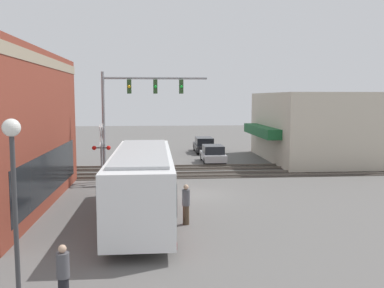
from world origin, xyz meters
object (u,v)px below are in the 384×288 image
Objects in this scene: crossing_signal at (101,148)px; parked_car_silver at (213,155)px; city_bus at (142,182)px; streetlamp at (15,200)px; pedestrian_by_lamp at (63,276)px; pedestrian_near_bus at (186,204)px; parked_car_black at (204,145)px.

crossing_signal is 0.90× the size of parked_car_silver.
streetlamp reaches higher than city_bus.
streetlamp is 26.32m from parked_car_silver.
parked_car_silver is at bearing -18.29° from streetlamp.
pedestrian_by_lamp is 0.96× the size of pedestrian_near_bus.
parked_car_black is (31.66, -8.23, -2.25)m from streetlamp.
parked_car_silver is (24.89, -8.23, -2.28)m from streetlamp.
parked_car_silver is (8.17, -8.23, -1.61)m from crossing_signal.
parked_car_silver is at bearing -11.36° from pedestrian_near_bus.
pedestrian_by_lamp is (0.37, -1.02, -2.11)m from streetlamp.
city_bus is 8.88m from streetlamp.
pedestrian_by_lamp is at bearing 152.32° from pedestrian_near_bus.
parked_car_silver is 25.56m from pedestrian_by_lamp.
pedestrian_near_bus is at bearing 168.64° from parked_car_silver.
parked_car_black is 2.88× the size of pedestrian_by_lamp.
city_bus is 2.26m from pedestrian_near_bus.
crossing_signal is 0.77× the size of streetlamp.
city_bus is 8.20m from pedestrian_by_lamp.
city_bus reaches higher than pedestrian_near_bus.
parked_car_black is at bearing -12.98° from pedestrian_by_lamp.
city_bus is 6.45× the size of pedestrian_by_lamp.
pedestrian_near_bus is at bearing -153.05° from crossing_signal.
city_bus is at bearing 161.95° from parked_car_silver.
crossing_signal is at bearing 134.80° from parked_car_silver.
pedestrian_near_bus is (7.43, -4.72, -2.07)m from streetlamp.
parked_car_black is 2.76× the size of pedestrian_near_bus.
parked_car_silver is 6.77m from parked_car_black.
pedestrian_by_lamp is (-24.52, 7.21, 0.17)m from parked_car_silver.
streetlamp is at bearing 161.25° from city_bus.
streetlamp is 2.37m from pedestrian_by_lamp.
streetlamp is at bearing 147.59° from pedestrian_near_bus.
parked_car_black is at bearing -13.03° from city_bus.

